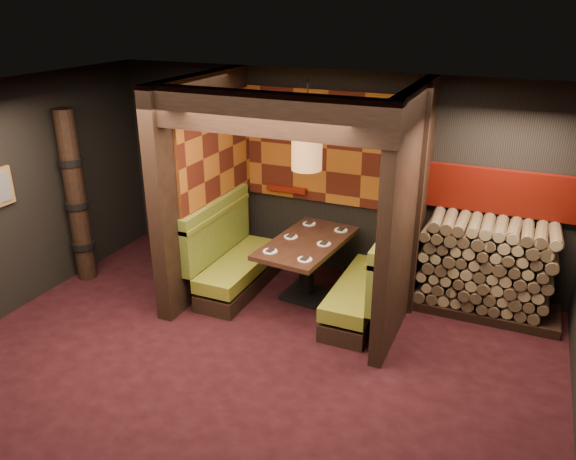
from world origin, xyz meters
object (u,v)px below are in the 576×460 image
Objects in this scene: totem_column at (76,199)px; pendant_lamp at (307,151)px; booth_bench_right at (369,288)px; dining_table at (307,257)px; firewood_stack at (492,269)px; booth_bench_left at (233,261)px.

pendant_lamp is at bearing 12.33° from totem_column.
booth_bench_right reaches higher than dining_table.
firewood_stack is (5.33, 1.25, -0.57)m from totem_column.
dining_table is at bearing 90.00° from pendant_lamp.
firewood_stack is at bearing 13.19° from totem_column.
pendant_lamp reaches higher than firewood_stack.
totem_column is (-3.09, -0.68, -0.81)m from pendant_lamp.
booth_bench_left is 1.03m from dining_table.
booth_bench_right is at bearing -152.65° from firewood_stack.
booth_bench_left is 1.48× the size of pendant_lamp.
booth_bench_right is 1.54m from firewood_stack.
pendant_lamp is 0.62× the size of firewood_stack.
firewood_stack is at bearing 12.17° from booth_bench_left.
booth_bench_right is 0.92× the size of firewood_stack.
pendant_lamp is 0.45× the size of totem_column.
firewood_stack is at bearing 14.35° from pendant_lamp.
dining_table is 3.23m from totem_column.
totem_column is at bearing -172.14° from booth_bench_right.
totem_column is at bearing -166.78° from dining_table.
totem_column reaches higher than booth_bench_left.
booth_bench_left is at bearing 180.00° from booth_bench_right.
totem_column is (-3.98, -0.55, 0.79)m from booth_bench_right.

